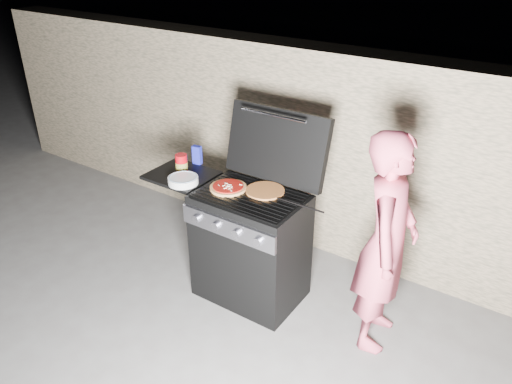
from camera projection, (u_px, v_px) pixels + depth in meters
The scene contains 10 objects.
ground at pixel (251, 293), 4.09m from camera, with size 50.00×50.00×0.00m, color #4D4B48.
stone_wall at pixel (317, 150), 4.44m from camera, with size 8.00×0.35×1.80m, color #8F785D.
gas_grill at pixel (225, 237), 4.00m from camera, with size 1.34×0.79×0.91m, color black, non-canonical shape.
pizza_topped at pixel (228, 187), 3.74m from camera, with size 0.27×0.27×0.03m, color #B87338, non-canonical shape.
pizza_plain at pixel (265, 191), 3.70m from camera, with size 0.29×0.29×0.02m, color orange.
sauce_jar at pixel (181, 163), 4.00m from camera, with size 0.10×0.10×0.15m, color #A9050D.
blue_carton at pixel (197, 155), 4.13m from camera, with size 0.07×0.04×0.16m, color #161B92.
plate_stack at pixel (183, 180), 3.83m from camera, with size 0.23×0.23×0.05m, color silver.
person at pixel (387, 244), 3.30m from camera, with size 0.58×0.38×1.59m, color #BC455B.
tongs at pixel (297, 204), 3.44m from camera, with size 0.01×0.01×0.50m, color black.
Camera 1 is at (1.83, -2.65, 2.65)m, focal length 35.00 mm.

